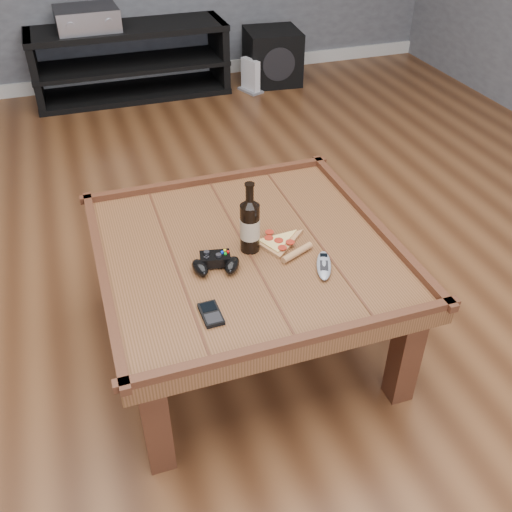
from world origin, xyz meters
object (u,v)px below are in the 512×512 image
object	(u,v)px
media_console	(131,62)
remote_control	(324,265)
beer_bottle	(250,224)
av_receiver	(87,18)
smartphone	(211,314)
game_console	(251,77)
pizza_slice	(281,244)
game_controller	(216,263)
coffee_table	(246,261)
subwoofer	(272,56)

from	to	relation	value
media_console	remote_control	world-z (taller)	media_console
beer_bottle	av_receiver	distance (m)	2.77
smartphone	remote_control	size ratio (longest dim) A/B	0.66
beer_bottle	media_console	bearing A→B (deg)	90.22
smartphone	game_console	bearing A→B (deg)	68.21
media_console	pizza_slice	size ratio (longest dim) A/B	5.11
remote_control	av_receiver	xyz separation A→B (m)	(-0.46, 2.94, 0.11)
av_receiver	game_console	size ratio (longest dim) A/B	1.76
media_console	game_controller	world-z (taller)	media_console
media_console	smartphone	world-z (taller)	media_console
media_console	pizza_slice	bearing A→B (deg)	-87.56
beer_bottle	game_console	size ratio (longest dim) A/B	1.06
media_console	smartphone	distance (m)	3.06
media_console	remote_control	bearing A→B (deg)	-85.98
media_console	beer_bottle	distance (m)	2.78
coffee_table	media_console	xyz separation A→B (m)	(0.00, 2.75, -0.15)
coffee_table	pizza_slice	xyz separation A→B (m)	(0.12, -0.03, 0.07)
subwoofer	game_controller	bearing A→B (deg)	-107.98
coffee_table	media_console	world-z (taller)	media_console
smartphone	subwoofer	bearing A→B (deg)	65.34
beer_bottle	av_receiver	xyz separation A→B (m)	(-0.27, 2.76, 0.02)
coffee_table	beer_bottle	xyz separation A→B (m)	(0.01, -0.01, 0.16)
game_controller	av_receiver	distance (m)	2.83
media_console	av_receiver	xyz separation A→B (m)	(-0.26, -0.01, 0.33)
beer_bottle	game_console	bearing A→B (deg)	71.71
pizza_slice	smartphone	size ratio (longest dim) A/B	2.58
game_console	game_controller	bearing A→B (deg)	-130.88
remote_control	game_console	world-z (taller)	remote_control
media_console	beer_bottle	world-z (taller)	beer_bottle
av_receiver	subwoofer	distance (m)	1.39
game_controller	smartphone	xyz separation A→B (m)	(-0.07, -0.21, -0.02)
coffee_table	game_console	world-z (taller)	coffee_table
media_console	subwoofer	distance (m)	1.08
pizza_slice	game_console	distance (m)	2.69
coffee_table	remote_control	world-z (taller)	coffee_table
av_receiver	subwoofer	xyz separation A→B (m)	(1.34, -0.06, -0.37)
subwoofer	game_console	size ratio (longest dim) A/B	1.79
game_console	media_console	bearing A→B (deg)	145.50
smartphone	coffee_table	bearing A→B (deg)	53.95
game_controller	subwoofer	xyz separation A→B (m)	(1.21, 2.76, -0.27)
remote_control	coffee_table	bearing A→B (deg)	160.19
coffee_table	pizza_slice	bearing A→B (deg)	-14.24
coffee_table	game_console	size ratio (longest dim) A/B	4.23
game_controller	subwoofer	size ratio (longest dim) A/B	0.40
coffee_table	smartphone	bearing A→B (deg)	-124.74
coffee_table	pizza_slice	size ratio (longest dim) A/B	3.76
smartphone	remote_control	world-z (taller)	remote_control
beer_bottle	av_receiver	bearing A→B (deg)	95.56
coffee_table	game_controller	distance (m)	0.17
media_console	beer_bottle	bearing A→B (deg)	-89.78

